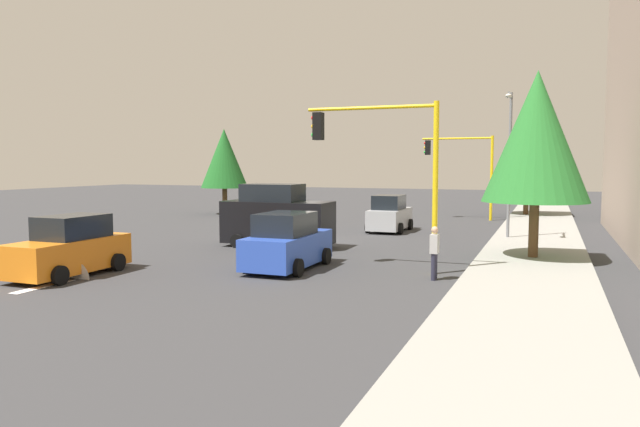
# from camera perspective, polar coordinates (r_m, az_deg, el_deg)

# --- Properties ---
(ground_plane) EXTENTS (120.00, 120.00, 0.00)m
(ground_plane) POSITION_cam_1_polar(r_m,az_deg,el_deg) (28.09, -2.08, -2.68)
(ground_plane) COLOR #353538
(sidewalk_kerb) EXTENTS (80.00, 4.00, 0.15)m
(sidewalk_kerb) POSITION_cam_1_polar(r_m,az_deg,el_deg) (30.79, 20.11, -2.17)
(sidewalk_kerb) COLOR gray
(sidewalk_kerb) RESTS_ON ground
(lane_arrow_near) EXTENTS (2.40, 1.10, 1.10)m
(lane_arrow_near) POSITION_cam_1_polar(r_m,az_deg,el_deg) (20.20, -23.42, -6.02)
(lane_arrow_near) COLOR silver
(lane_arrow_near) RESTS_ON ground
(traffic_signal_near_left) EXTENTS (0.36, 4.59, 5.70)m
(traffic_signal_near_left) POSITION_cam_1_polar(r_m,az_deg,el_deg) (20.29, 6.04, 5.84)
(traffic_signal_near_left) COLOR yellow
(traffic_signal_near_left) RESTS_ON ground
(traffic_signal_far_left) EXTENTS (0.36, 4.59, 5.46)m
(traffic_signal_far_left) POSITION_cam_1_polar(r_m,az_deg,el_deg) (39.94, 13.56, 4.98)
(traffic_signal_far_left) COLOR yellow
(traffic_signal_far_left) RESTS_ON ground
(street_lamp_curbside) EXTENTS (2.15, 0.28, 7.00)m
(street_lamp_curbside) POSITION_cam_1_polar(r_m,az_deg,el_deg) (29.25, 17.74, 5.93)
(street_lamp_curbside) COLOR slate
(street_lamp_curbside) RESTS_ON ground
(tree_roadside_far) EXTENTS (4.46, 4.46, 8.15)m
(tree_roadside_far) POSITION_cam_1_polar(r_m,az_deg,el_deg) (43.64, 19.35, 6.77)
(tree_roadside_far) COLOR brown
(tree_roadside_far) RESTS_ON ground
(tree_roadside_near) EXTENTS (3.90, 3.90, 7.11)m
(tree_roadside_near) POSITION_cam_1_polar(r_m,az_deg,el_deg) (23.61, 20.08, 6.93)
(tree_roadside_near) COLOR brown
(tree_roadside_near) RESTS_ON ground
(tree_opposite_side) EXTENTS (3.40, 3.40, 6.17)m
(tree_opposite_side) POSITION_cam_1_polar(r_m,az_deg,el_deg) (43.56, -9.19, 5.24)
(tree_opposite_side) COLOR brown
(tree_opposite_side) RESTS_ON ground
(delivery_van_black) EXTENTS (2.22, 4.80, 2.77)m
(delivery_van_black) POSITION_cam_1_polar(r_m,az_deg,el_deg) (26.21, -4.16, -0.41)
(delivery_van_black) COLOR black
(delivery_van_black) RESTS_ON ground
(car_silver) EXTENTS (3.80, 1.96, 1.98)m
(car_silver) POSITION_cam_1_polar(r_m,az_deg,el_deg) (32.33, 6.70, -0.13)
(car_silver) COLOR #B2B5BA
(car_silver) RESTS_ON ground
(car_orange) EXTENTS (4.17, 1.99, 1.98)m
(car_orange) POSITION_cam_1_polar(r_m,az_deg,el_deg) (21.10, -22.93, -3.10)
(car_orange) COLOR orange
(car_orange) RESTS_ON ground
(car_white) EXTENTS (3.67, 2.11, 1.98)m
(car_white) POSITION_cam_1_polar(r_m,az_deg,el_deg) (32.91, -3.62, -0.02)
(car_white) COLOR white
(car_white) RESTS_ON ground
(car_blue) EXTENTS (4.19, 2.09, 1.98)m
(car_blue) POSITION_cam_1_polar(r_m,az_deg,el_deg) (20.71, -3.17, -2.87)
(car_blue) COLOR blue
(car_blue) RESTS_ON ground
(pedestrian_crossing) EXTENTS (0.40, 0.24, 1.70)m
(pedestrian_crossing) POSITION_cam_1_polar(r_m,az_deg,el_deg) (19.04, 10.94, -3.59)
(pedestrian_crossing) COLOR #262638
(pedestrian_crossing) RESTS_ON ground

